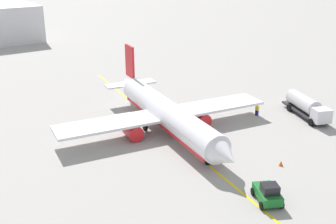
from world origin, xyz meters
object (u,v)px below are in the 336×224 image
(pushback_tug, at_px, (268,193))
(refueling_worker, at_px, (257,110))
(fuel_tanker, at_px, (307,106))
(safety_cone_nose, at_px, (281,163))
(airplane, at_px, (166,113))

(pushback_tug, relative_size, refueling_worker, 2.40)
(fuel_tanker, xyz_separation_m, safety_cone_nose, (5.44, -16.73, -1.42))
(safety_cone_nose, bearing_deg, airplane, -173.11)
(fuel_tanker, xyz_separation_m, refueling_worker, (-5.63, -4.76, -0.90))
(airplane, bearing_deg, safety_cone_nose, 6.89)
(airplane, bearing_deg, fuel_tanker, 58.69)
(pushback_tug, bearing_deg, refueling_worker, 125.36)
(airplane, height_order, safety_cone_nose, airplane)
(refueling_worker, relative_size, safety_cone_nose, 2.87)
(airplane, xyz_separation_m, fuel_tanker, (11.41, 18.76, -0.88))
(pushback_tug, distance_m, refueling_worker, 24.20)
(fuel_tanker, bearing_deg, airplane, -121.31)
(refueling_worker, distance_m, safety_cone_nose, 16.31)
(airplane, distance_m, pushback_tug, 20.67)
(fuel_tanker, distance_m, pushback_tug, 25.90)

